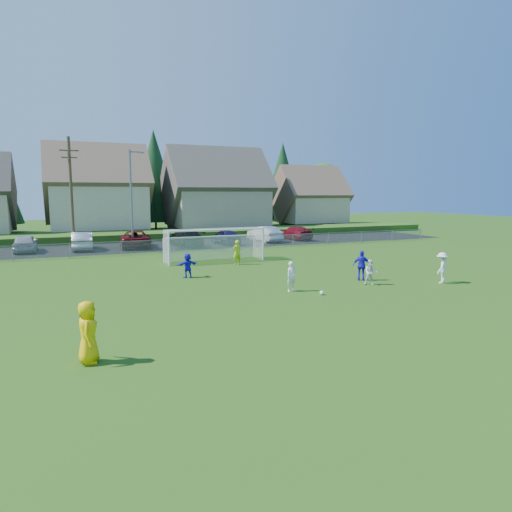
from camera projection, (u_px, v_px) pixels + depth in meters
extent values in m
plane|color=#193D0C|center=(328.00, 310.00, 20.13)|extent=(160.00, 160.00, 0.00)
plane|color=black|center=(177.00, 245.00, 45.10)|extent=(60.00, 60.00, 0.00)
cube|color=#1E420F|center=(161.00, 235.00, 51.85)|extent=(70.00, 6.00, 0.80)
sphere|color=white|center=(322.00, 293.00, 23.10)|extent=(0.22, 0.22, 0.22)
imported|color=yellow|center=(88.00, 332.00, 13.76)|extent=(0.76, 1.03, 1.93)
imported|color=white|center=(291.00, 276.00, 23.89)|extent=(0.63, 0.47, 1.58)
imported|color=white|center=(371.00, 272.00, 25.55)|extent=(0.88, 0.84, 1.43)
imported|color=white|center=(442.00, 268.00, 26.08)|extent=(1.32, 1.12, 1.77)
imported|color=#1F16D1|center=(362.00, 266.00, 26.86)|extent=(1.10, 0.97, 1.78)
imported|color=#1F16D1|center=(188.00, 265.00, 27.82)|extent=(1.45, 0.75, 1.49)
imported|color=#A9CE18|center=(237.00, 252.00, 32.85)|extent=(0.69, 0.49, 1.77)
imported|color=#9EA1A5|center=(25.00, 243.00, 39.82)|extent=(1.96, 4.66, 1.57)
imported|color=#BCBCBC|center=(82.00, 241.00, 41.29)|extent=(1.95, 5.03, 1.63)
imported|color=#52090D|center=(135.00, 239.00, 43.18)|extent=(3.44, 6.16, 1.63)
imported|color=black|center=(185.00, 238.00, 44.17)|extent=(2.77, 5.84, 1.65)
imported|color=#181343|center=(226.00, 237.00, 45.91)|extent=(1.98, 4.52, 1.51)
imported|color=silver|center=(264.00, 234.00, 48.35)|extent=(2.22, 5.07, 1.62)
imported|color=maroon|center=(295.00, 233.00, 50.47)|extent=(2.43, 5.18, 1.46)
cylinder|color=white|center=(169.00, 249.00, 32.14)|extent=(0.12, 0.12, 2.44)
cylinder|color=white|center=(263.00, 244.00, 35.03)|extent=(0.12, 0.12, 2.44)
cylinder|color=white|center=(218.00, 230.00, 33.42)|extent=(7.30, 0.12, 0.12)
cylinder|color=white|center=(164.00, 250.00, 33.82)|extent=(0.08, 0.08, 1.80)
cylinder|color=white|center=(254.00, 246.00, 36.71)|extent=(0.08, 0.08, 1.80)
cylinder|color=white|center=(210.00, 237.00, 35.14)|extent=(7.30, 0.08, 0.08)
cube|color=silver|center=(211.00, 248.00, 35.26)|extent=(7.30, 0.02, 1.80)
cube|color=silver|center=(166.00, 247.00, 32.95)|extent=(0.02, 1.80, 2.44)
cube|color=silver|center=(258.00, 243.00, 35.85)|extent=(0.02, 1.80, 2.44)
cube|color=silver|center=(214.00, 229.00, 34.23)|extent=(7.30, 1.80, 0.02)
cube|color=gray|center=(192.00, 238.00, 39.94)|extent=(52.00, 0.03, 0.03)
cube|color=gray|center=(192.00, 245.00, 40.02)|extent=(52.00, 0.02, 1.14)
cylinder|color=gray|center=(192.00, 245.00, 40.02)|extent=(0.06, 0.06, 1.20)
cylinder|color=gray|center=(421.00, 234.00, 50.32)|extent=(0.06, 0.06, 1.20)
cylinder|color=slate|center=(131.00, 200.00, 41.34)|extent=(0.18, 0.18, 9.00)
cylinder|color=slate|center=(135.00, 152.00, 40.94)|extent=(1.20, 0.12, 0.12)
cube|color=slate|center=(142.00, 153.00, 41.19)|extent=(0.36, 0.18, 0.12)
cylinder|color=#473321|center=(71.00, 194.00, 40.19)|extent=(0.26, 0.26, 10.00)
cube|color=#473321|center=(69.00, 150.00, 39.67)|extent=(1.60, 0.10, 0.10)
cube|color=#473321|center=(69.00, 157.00, 39.75)|extent=(1.30, 0.10, 0.10)
cube|color=#C6B58E|center=(98.00, 206.00, 56.31)|extent=(11.00, 9.00, 5.50)
pyramid|color=brown|center=(95.00, 142.00, 55.24)|extent=(12.10, 9.90, 4.96)
cube|color=tan|center=(216.00, 207.00, 61.37)|extent=(12.00, 10.00, 5.00)
pyramid|color=#4C473F|center=(216.00, 146.00, 60.27)|extent=(13.20, 11.00, 5.52)
cube|color=tan|center=(309.00, 209.00, 68.29)|extent=(9.00, 8.00, 4.00)
pyramid|color=brown|center=(310.00, 165.00, 67.41)|extent=(9.90, 8.80, 4.41)
cylinder|color=#382616|center=(79.00, 226.00, 63.18)|extent=(0.30, 0.30, 1.20)
cone|color=#143819|center=(77.00, 182.00, 62.36)|extent=(6.24, 6.24, 10.80)
cylinder|color=#382616|center=(156.00, 225.00, 64.42)|extent=(0.30, 0.30, 1.20)
cone|color=#143819|center=(154.00, 176.00, 63.47)|extent=(7.28, 7.28, 12.60)
cylinder|color=#382616|center=(218.00, 214.00, 70.01)|extent=(0.36, 0.36, 3.96)
sphere|color=#2B5B19|center=(218.00, 182.00, 69.34)|extent=(8.36, 8.36, 8.36)
cylinder|color=#382616|center=(282.00, 222.00, 72.34)|extent=(0.30, 0.30, 1.20)
cone|color=#143819|center=(283.00, 181.00, 71.46)|extent=(6.76, 6.76, 11.70)
cylinder|color=#382616|center=(322.00, 213.00, 76.25)|extent=(0.36, 0.36, 3.60)
sphere|color=#2B5B19|center=(323.00, 186.00, 75.65)|extent=(7.60, 7.60, 7.60)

